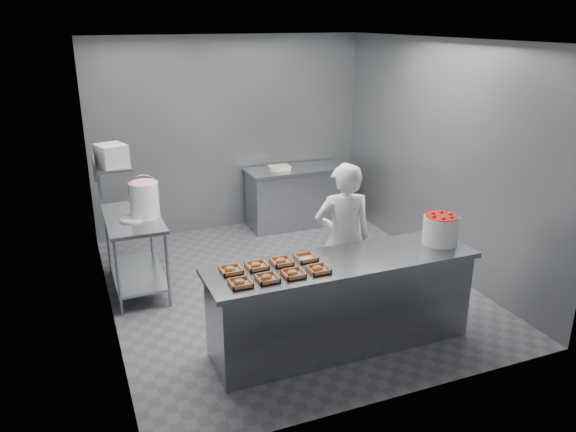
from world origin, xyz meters
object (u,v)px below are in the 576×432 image
object	(u,v)px
service_counter	(342,303)
appliance	(112,155)
tray_3	(318,269)
tray_5	(257,265)
worker	(343,240)
prep_table	(135,242)
tray_0	(240,283)
tray_7	(306,258)
tray_2	(293,273)
glaze_bucket	(144,199)
tray_6	(282,261)
strawberry_tub	(441,228)
back_counter	(296,197)
tray_1	(267,278)
tray_4	(231,270)

from	to	relation	value
service_counter	appliance	bearing A→B (deg)	136.82
tray_3	tray_5	bearing A→B (deg)	150.12
worker	prep_table	bearing A→B (deg)	-23.62
prep_table	tray_0	world-z (taller)	tray_0
tray_7	service_counter	bearing A→B (deg)	-23.66
tray_7	tray_2	bearing A→B (deg)	-131.38
glaze_bucket	appliance	xyz separation A→B (m)	(-0.31, -0.18, 0.57)
tray_5	tray_6	size ratio (longest dim) A/B	1.00
tray_3	tray_7	size ratio (longest dim) A/B	1.00
worker	strawberry_tub	size ratio (longest dim) A/B	4.77
prep_table	tray_7	world-z (taller)	tray_7
prep_table	strawberry_tub	world-z (taller)	strawberry_tub
appliance	tray_7	bearing A→B (deg)	-63.37
strawberry_tub	glaze_bucket	distance (m)	3.20
prep_table	tray_2	distance (m)	2.38
back_counter	tray_5	bearing A→B (deg)	-118.62
service_counter	glaze_bucket	size ratio (longest dim) A/B	5.30
back_counter	worker	world-z (taller)	worker
prep_table	tray_2	xyz separation A→B (m)	(1.09, -2.09, 0.33)
service_counter	tray_1	world-z (taller)	tray_1
prep_table	strawberry_tub	size ratio (longest dim) A/B	3.46
prep_table	tray_1	xyz separation A→B (m)	(0.85, -2.09, 0.33)
tray_5	tray_7	xyz separation A→B (m)	(0.48, 0.00, -0.00)
tray_7	tray_4	bearing A→B (deg)	-180.00
tray_4	appliance	world-z (taller)	appliance
prep_table	tray_5	world-z (taller)	tray_5
tray_4	tray_5	xyz separation A→B (m)	(0.24, 0.00, 0.00)
tray_7	tray_0	bearing A→B (deg)	-159.12
tray_1	tray_6	xyz separation A→B (m)	(0.24, 0.28, 0.00)
back_counter	tray_1	size ratio (longest dim) A/B	8.01
appliance	tray_1	bearing A→B (deg)	-78.19
tray_1	tray_5	world-z (taller)	same
prep_table	tray_7	xyz separation A→B (m)	(1.34, -1.81, 0.33)
appliance	service_counter	bearing A→B (deg)	-60.34
prep_table	tray_3	xyz separation A→B (m)	(1.33, -2.09, 0.33)
tray_4	tray_6	distance (m)	0.48
tray_3	strawberry_tub	distance (m)	1.41
tray_2	tray_6	xyz separation A→B (m)	(0.00, 0.28, 0.00)
tray_1	tray_7	xyz separation A→B (m)	(0.48, 0.28, -0.00)
back_counter	strawberry_tub	bearing A→B (deg)	-86.82
back_counter	tray_2	world-z (taller)	tray_2
strawberry_tub	prep_table	bearing A→B (deg)	144.63
back_counter	tray_3	world-z (taller)	tray_3
tray_5	strawberry_tub	world-z (taller)	strawberry_tub
tray_2	tray_4	bearing A→B (deg)	150.12
strawberry_tub	tray_3	bearing A→B (deg)	-173.88
tray_1	appliance	world-z (taller)	appliance
strawberry_tub	glaze_bucket	world-z (taller)	glaze_bucket
tray_0	glaze_bucket	size ratio (longest dim) A/B	0.38
strawberry_tub	worker	bearing A→B (deg)	142.70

